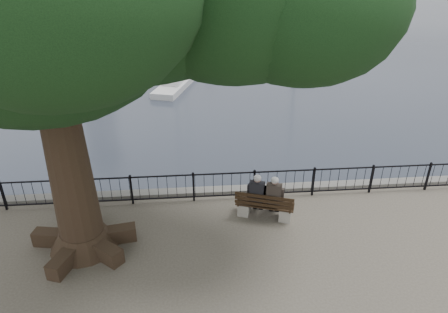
{
  "coord_description": "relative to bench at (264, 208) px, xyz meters",
  "views": [
    {
      "loc": [
        -0.96,
        -8.67,
        7.35
      ],
      "look_at": [
        0.0,
        2.5,
        1.6
      ],
      "focal_mm": 32.0,
      "sensor_mm": 36.0,
      "label": 1
    }
  ],
  "objects": [
    {
      "name": "sailboat_f",
      "position": [
        -2.59,
        28.36,
        -0.96
      ],
      "size": [
        2.72,
        6.37,
        13.67
      ],
      "color": "silver",
      "rests_on": "ground"
    },
    {
      "name": "sailboat_b",
      "position": [
        -3.17,
        16.83,
        -0.97
      ],
      "size": [
        3.12,
        5.72,
        12.53
      ],
      "color": "silver",
      "rests_on": "ground"
    },
    {
      "name": "person_left",
      "position": [
        -0.21,
        0.18,
        0.36
      ],
      "size": [
        0.59,
        0.81,
        1.49
      ],
      "color": "black",
      "rests_on": "ground"
    },
    {
      "name": "sailboat_h",
      "position": [
        -5.8,
        35.59,
        -0.96
      ],
      "size": [
        1.64,
        4.75,
        11.57
      ],
      "color": "silver",
      "rests_on": "ground"
    },
    {
      "name": "lion_monument",
      "position": [
        0.84,
        48.54,
        0.93
      ],
      "size": [
        6.09,
        6.09,
        8.96
      ],
      "color": "#5B5953",
      "rests_on": "ground"
    },
    {
      "name": "harbor",
      "position": [
        -1.16,
        1.61,
        -0.83
      ],
      "size": [
        260.0,
        260.0,
        1.2
      ],
      "color": "#5B5953",
      "rests_on": "ground"
    },
    {
      "name": "person_right",
      "position": [
        0.28,
        0.01,
        0.36
      ],
      "size": [
        0.59,
        0.81,
        1.49
      ],
      "color": "#282421",
      "rests_on": "ground"
    },
    {
      "name": "sailboat_d",
      "position": [
        7.37,
        24.8,
        -1.05
      ],
      "size": [
        2.11,
        4.95,
        8.55
      ],
      "color": "silver",
      "rests_on": "ground"
    },
    {
      "name": "sailboat_c",
      "position": [
        5.97,
        20.13,
        -0.98
      ],
      "size": [
        1.77,
        6.02,
        12.51
      ],
      "color": "silver",
      "rests_on": "ground"
    },
    {
      "name": "railing",
      "position": [
        -1.16,
        1.11,
        0.23
      ],
      "size": [
        22.06,
        0.06,
        1.0
      ],
      "color": "black",
      "rests_on": "ground"
    },
    {
      "name": "bench",
      "position": [
        0.0,
        0.0,
        0.0
      ],
      "size": [
        1.86,
        1.08,
        0.94
      ],
      "color": "gray",
      "rests_on": "ground"
    },
    {
      "name": "sailboat_e",
      "position": [
        -10.67,
        26.79,
        -0.97
      ],
      "size": [
        3.65,
        6.29,
        12.97
      ],
      "color": "silver",
      "rests_on": "ground"
    },
    {
      "name": "sailboat_g",
      "position": [
        8.85,
        32.19,
        -1.02
      ],
      "size": [
        3.1,
        5.47,
        10.01
      ],
      "color": "silver",
      "rests_on": "ground"
    },
    {
      "name": "sailboat_a",
      "position": [
        -11.17,
        19.02,
        -1.01
      ],
      "size": [
        3.1,
        5.59,
        10.53
      ],
      "color": "silver",
      "rests_on": "ground"
    }
  ]
}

